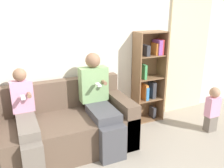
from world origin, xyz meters
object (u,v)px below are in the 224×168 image
object	(u,v)px
bookshelf	(148,75)
toddler_standing	(213,108)
child_seated	(27,121)
adult_seated	(100,101)
couch	(62,130)

from	to	relation	value
bookshelf	toddler_standing	bearing A→B (deg)	-48.77
child_seated	bookshelf	bearing A→B (deg)	12.92
adult_seated	child_seated	world-z (taller)	adult_seated
child_seated	toddler_standing	distance (m)	2.70
adult_seated	bookshelf	world-z (taller)	bookshelf
couch	bookshelf	bearing A→B (deg)	11.75
child_seated	bookshelf	distance (m)	2.05
bookshelf	adult_seated	bearing A→B (deg)	-158.22
toddler_standing	bookshelf	world-z (taller)	bookshelf
adult_seated	toddler_standing	distance (m)	1.78
toddler_standing	bookshelf	distance (m)	1.12
couch	toddler_standing	xyz separation A→B (m)	(2.25, -0.46, 0.08)
child_seated	bookshelf	world-z (taller)	bookshelf
toddler_standing	child_seated	bearing A→B (deg)	173.06
adult_seated	child_seated	bearing A→B (deg)	-177.40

